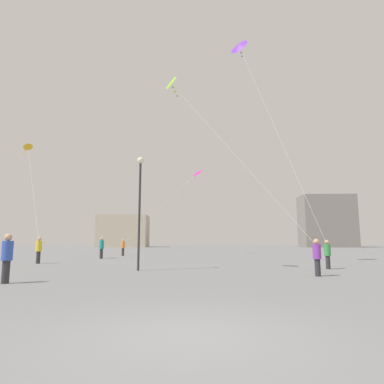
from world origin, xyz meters
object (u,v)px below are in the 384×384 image
at_px(kite_magenta_diamond, 197,173).
at_px(lamppost_east, 140,195).
at_px(person_in_green, 327,253).
at_px(kite_amber_diamond, 28,148).
at_px(person_in_orange, 123,247).
at_px(kite_lime_delta, 174,88).
at_px(person_in_blue, 7,256).
at_px(person_in_purple, 317,256).
at_px(building_centre_hall, 327,221).
at_px(person_in_teal, 102,247).
at_px(person_in_yellow, 39,249).
at_px(building_left_hall, 123,231).
at_px(kite_violet_diamond, 239,47).

bearing_deg(kite_magenta_diamond, lamppost_east, -97.81).
relative_size(person_in_green, kite_amber_diamond, 0.18).
bearing_deg(person_in_orange, kite_lime_delta, -79.77).
distance_m(person_in_blue, kite_magenta_diamond, 31.34).
height_order(person_in_orange, kite_lime_delta, kite_lime_delta).
bearing_deg(lamppost_east, person_in_purple, -18.74).
relative_size(person_in_purple, kite_lime_delta, 0.18).
distance_m(person_in_orange, kite_magenta_diamond, 13.17).
bearing_deg(person_in_orange, lamppost_east, -84.64).
bearing_deg(building_centre_hall, person_in_teal, -126.01).
distance_m(person_in_yellow, kite_lime_delta, 14.24).
distance_m(kite_lime_delta, building_left_hall, 77.06).
xyz_separation_m(person_in_green, building_centre_hall, (27.59, 70.33, 5.87)).
bearing_deg(person_in_green, person_in_orange, 65.53).
distance_m(person_in_blue, person_in_teal, 17.65).
bearing_deg(person_in_blue, building_left_hall, -72.75).
height_order(person_in_blue, person_in_yellow, person_in_yellow).
relative_size(person_in_yellow, kite_magenta_diamond, 0.19).
distance_m(person_in_yellow, kite_violet_diamond, 20.18).
relative_size(person_in_orange, person_in_blue, 0.97).
relative_size(person_in_purple, person_in_teal, 0.86).
bearing_deg(kite_lime_delta, person_in_green, 9.25).
xyz_separation_m(kite_amber_diamond, lamppost_east, (11.33, -10.23, -5.46)).
relative_size(person_in_blue, lamppost_east, 0.30).
relative_size(person_in_orange, kite_amber_diamond, 0.20).
height_order(kite_violet_diamond, building_left_hall, kite_violet_diamond).
bearing_deg(person_in_orange, kite_violet_diamond, -59.14).
bearing_deg(person_in_teal, person_in_yellow, -16.13).
bearing_deg(kite_violet_diamond, person_in_green, -46.65).
distance_m(kite_violet_diamond, building_centre_hall, 73.81).
bearing_deg(kite_violet_diamond, lamppost_east, -139.89).
bearing_deg(kite_lime_delta, kite_magenta_diamond, 86.55).
height_order(person_in_green, building_left_hall, building_left_hall).
bearing_deg(person_in_green, kite_amber_diamond, 91.77).
bearing_deg(person_in_blue, lamppost_east, -117.26).
relative_size(person_in_blue, person_in_teal, 0.96).
bearing_deg(person_in_purple, building_centre_hall, 20.24).
bearing_deg(person_in_blue, kite_lime_delta, -129.91).
relative_size(kite_lime_delta, kite_magenta_diamond, 0.99).
bearing_deg(kite_amber_diamond, building_left_hall, 94.38).
xyz_separation_m(person_in_orange, kite_violet_diamond, (10.80, -13.04, 14.66)).
bearing_deg(person_in_orange, person_in_blue, -97.02).
xyz_separation_m(person_in_yellow, person_in_teal, (2.48, 6.67, 0.04)).
xyz_separation_m(person_in_purple, kite_amber_diamond, (-19.55, 13.02, 8.50)).
distance_m(person_in_blue, building_left_hall, 80.78).
xyz_separation_m(person_in_yellow, kite_lime_delta, (9.51, -5.88, 8.82)).
bearing_deg(person_in_teal, building_left_hall, -165.71).
height_order(person_in_blue, kite_magenta_diamond, kite_magenta_diamond).
height_order(person_in_green, person_in_teal, person_in_teal).
bearing_deg(lamppost_east, kite_lime_delta, -10.68).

